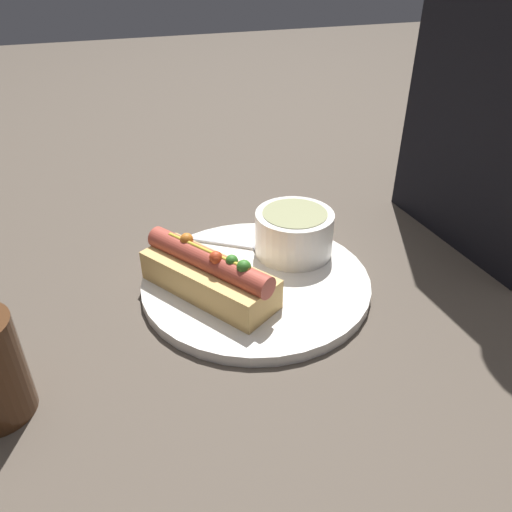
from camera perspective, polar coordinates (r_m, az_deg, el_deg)
The scene contains 5 objects.
ground_plane at distance 0.65m, azimuth 0.00°, elevation -3.52°, with size 4.00×4.00×0.00m, color #4C4238.
dinner_plate at distance 0.64m, azimuth 0.00°, elevation -3.01°, with size 0.29×0.29×0.01m.
hot_dog at distance 0.60m, azimuth -5.40°, elevation -2.06°, with size 0.18×0.14×0.07m.
soup_bowl at distance 0.68m, azimuth 4.37°, elevation 2.86°, with size 0.11×0.11×0.06m.
spoon at distance 0.69m, azimuth -0.23°, elevation 1.07°, with size 0.11×0.14×0.01m.
Camera 1 is at (0.49, -0.18, 0.38)m, focal length 35.00 mm.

